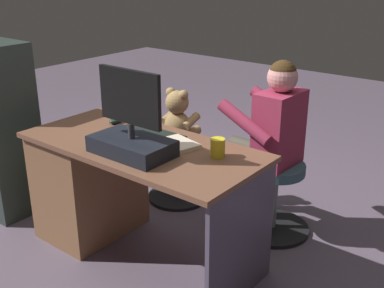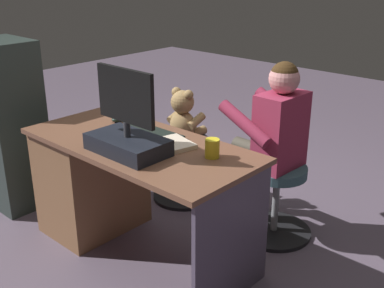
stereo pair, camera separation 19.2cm
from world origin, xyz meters
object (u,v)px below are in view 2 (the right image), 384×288
keyboard (151,132)px  computer_mouse (118,119)px  desk (102,177)px  monitor (127,133)px  tv_remote (112,139)px  visitor_chair (276,197)px  person (267,134)px  cup (212,148)px  teddy_bear (184,116)px  office_chair_teddy (183,163)px

keyboard → computer_mouse: 0.32m
computer_mouse → keyboard: bearing=176.6°
desk → keyboard: (-0.31, -0.14, 0.34)m
monitor → computer_mouse: 0.53m
monitor → tv_remote: monitor is taller
keyboard → computer_mouse: computer_mouse is taller
visitor_chair → person: person is taller
cup → person: person is taller
desk → teddy_bear: bearing=-94.2°
desk → person: size_ratio=1.24×
desk → cup: size_ratio=14.20×
office_chair_teddy → desk: bearing=85.7°
desk → computer_mouse: 0.38m
monitor → tv_remote: 0.23m
person → computer_mouse: bearing=36.8°
monitor → visitor_chair: (-0.40, -0.85, -0.56)m
keyboard → office_chair_teddy: keyboard is taller
monitor → computer_mouse: bearing=-34.0°
desk → office_chair_teddy: size_ratio=2.97×
keyboard → visitor_chair: keyboard is taller
keyboard → teddy_bear: teddy_bear is taller
cup → visitor_chair: cup is taller
monitor → tv_remote: (0.20, -0.05, -0.10)m
visitor_chair → monitor: bearing=64.9°
teddy_bear → visitor_chair: teddy_bear is taller
keyboard → cup: bearing=176.5°
desk → cup: (-0.80, -0.11, 0.38)m
computer_mouse → person: size_ratio=0.09×
keyboard → tv_remote: (0.08, 0.22, -0.00)m
tv_remote → cup: bearing=-163.2°
cup → visitor_chair: size_ratio=0.21×
tv_remote → keyboard: bearing=-112.5°
monitor → person: monitor is taller
desk → keyboard: keyboard is taller
desk → tv_remote: size_ratio=9.33×
monitor → tv_remote: bearing=-15.1°
cup → teddy_bear: (0.75, -0.58, -0.13)m
monitor → visitor_chair: monitor is taller
keyboard → desk: bearing=24.4°
computer_mouse → person: (-0.74, -0.56, -0.07)m
keyboard → visitor_chair: bearing=-131.8°
desk → cup: bearing=-172.1°
computer_mouse → person: bearing=-143.2°
keyboard → computer_mouse: size_ratio=4.38×
keyboard → visitor_chair: size_ratio=0.88×
visitor_chair → person: 0.41m
cup → visitor_chair: bearing=-92.4°
office_chair_teddy → teddy_bear: bearing=-90.0°
computer_mouse → tv_remote: (-0.23, 0.24, -0.01)m
computer_mouse → teddy_bear: size_ratio=0.26×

